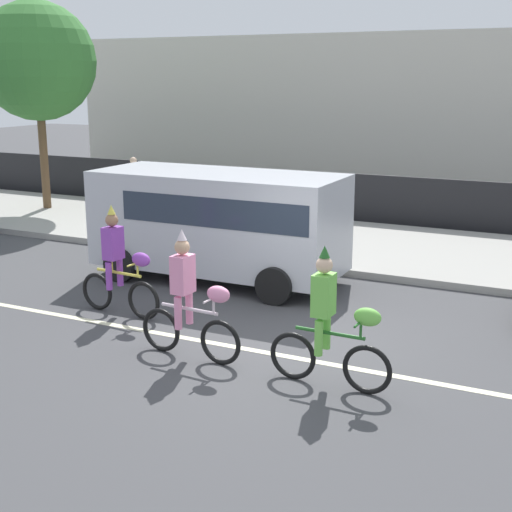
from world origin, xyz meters
TOP-DOWN VIEW (x-y plane):
  - ground_plane at (0.00, 0.00)m, footprint 80.00×80.00m
  - road_centre_line at (0.00, -0.50)m, footprint 36.00×0.14m
  - sidewalk_curb at (0.00, 6.50)m, footprint 60.00×5.00m
  - fence_line at (0.00, 9.40)m, footprint 40.00×0.08m
  - building_backdrop at (-0.76, 18.00)m, footprint 28.00×8.00m
  - parade_cyclist_purple at (-2.97, 0.01)m, footprint 1.72×0.50m
  - parade_cyclist_pink at (-0.86, -1.15)m, footprint 1.72×0.50m
  - parade_cyclist_lime at (1.31, -1.20)m, footprint 1.72×0.50m
  - parked_van_silver at (-2.44, 2.70)m, footprint 5.00×2.22m
  - street_tree_near_lamp at (-10.75, 6.88)m, footprint 3.42×3.42m
  - pedestrian_onlooker at (-7.88, 7.39)m, footprint 0.32×0.20m

SIDE VIEW (x-z plane):
  - ground_plane at x=0.00m, z-range 0.00..0.00m
  - road_centre_line at x=0.00m, z-range 0.00..0.01m
  - sidewalk_curb at x=0.00m, z-range 0.00..0.15m
  - fence_line at x=0.00m, z-range 0.00..1.40m
  - parade_cyclist_purple at x=-2.97m, z-range -0.12..1.80m
  - parade_cyclist_pink at x=-0.86m, z-range -0.12..1.80m
  - parade_cyclist_lime at x=1.31m, z-range -0.12..1.80m
  - pedestrian_onlooker at x=-7.88m, z-range 0.20..1.82m
  - parked_van_silver at x=-2.44m, z-range 0.19..2.37m
  - building_backdrop at x=-0.76m, z-range 0.00..5.45m
  - street_tree_near_lamp at x=-10.75m, z-range 1.43..7.44m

